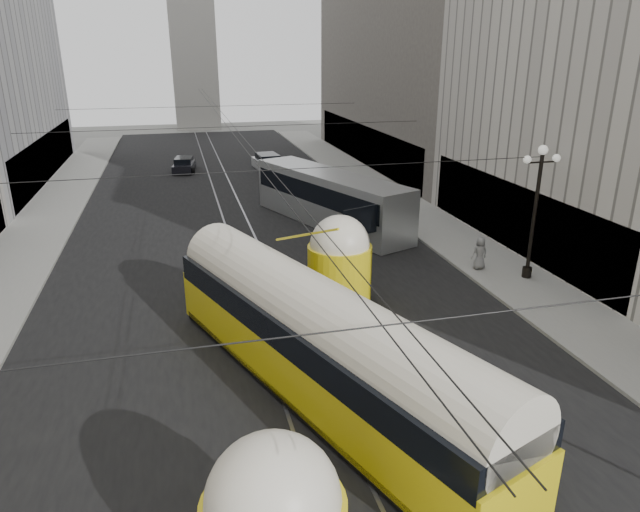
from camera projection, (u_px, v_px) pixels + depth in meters
road at (234, 217)px, 38.04m from camera, size 20.00×85.00×0.02m
sidewalk_left at (50, 214)px, 38.44m from camera, size 4.00×72.00×0.15m
sidewalk_right at (385, 193)px, 43.96m from camera, size 4.00×72.00×0.15m
rail_left at (223, 218)px, 37.87m from camera, size 0.12×85.00×0.04m
rail_right at (245, 216)px, 38.21m from camera, size 0.12×85.00×0.04m
distant_tower at (190, 14)px, 76.20m from camera, size 6.00×6.00×31.36m
lamppost_right_mid at (536, 205)px, 26.44m from camera, size 1.86×0.44×6.37m
catenary at (233, 130)px, 35.14m from camera, size 25.00×72.00×0.23m
streetcar at (320, 340)px, 17.97m from camera, size 8.18×16.89×3.92m
city_bus at (330, 197)px, 35.86m from camera, size 7.29×13.56×3.32m
sedan_white_far at (268, 163)px, 52.47m from camera, size 2.43×5.00×1.52m
sedan_dark_far at (184, 165)px, 52.02m from camera, size 2.29×4.32×1.30m
pedestrian_sidewalk_right at (480, 253)px, 28.44m from camera, size 0.83×0.53×1.66m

